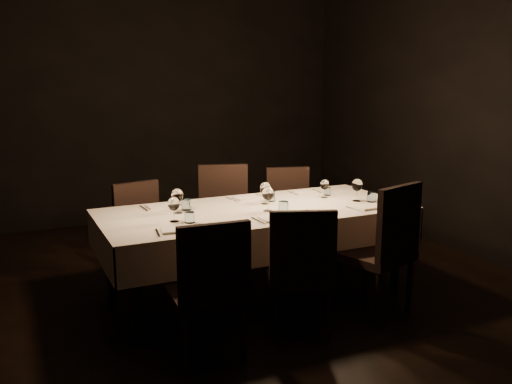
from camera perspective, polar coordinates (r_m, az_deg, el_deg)
name	(u,v)px	position (r m, az deg, el deg)	size (l,w,h in m)	color
room	(256,118)	(4.32, 0.00, 7.81)	(5.01, 6.01, 3.01)	black
dining_table	(256,217)	(4.45, 0.00, -2.69)	(2.52, 1.12, 0.76)	black
chair_near_left	(210,285)	(3.47, -4.91, -9.73)	(0.48, 0.48, 0.95)	black
place_setting_near_left	(179,215)	(3.96, -8.13, -2.39)	(0.35, 0.41, 0.19)	silver
chair_near_center	(300,266)	(3.82, 4.65, -7.79)	(0.58, 0.58, 0.94)	black
place_setting_near_center	(274,204)	(4.24, 1.92, -1.27)	(0.36, 0.42, 0.20)	silver
chair_near_right	(383,245)	(4.23, 13.21, -5.44)	(0.63, 0.63, 1.04)	black
place_setting_near_right	(364,194)	(4.69, 11.32, -0.25)	(0.36, 0.42, 0.20)	silver
chair_far_left	(143,228)	(4.91, -11.85, -3.77)	(0.52, 0.52, 0.91)	black
place_setting_far_left	(175,201)	(4.39, -8.57, -0.95)	(0.36, 0.42, 0.20)	silver
chair_far_center	(224,213)	(5.21, -3.36, -2.19)	(0.60, 0.60, 0.99)	black
place_setting_far_center	(261,193)	(4.67, 0.52, -0.13)	(0.35, 0.41, 0.19)	silver
chair_far_right	(290,209)	(5.49, 3.58, -1.81)	(0.54, 0.54, 0.92)	black
place_setting_far_right	(319,189)	(4.95, 6.66, 0.36)	(0.30, 0.39, 0.17)	silver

